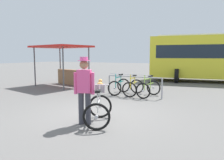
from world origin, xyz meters
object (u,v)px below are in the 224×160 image
at_px(racked_bike_lime, 148,88).
at_px(featured_bicycle, 99,104).
at_px(racked_bike_yellow, 133,87).
at_px(person_with_featured_bike, 84,88).
at_px(market_stall, 66,62).
at_px(racked_bike_teal, 119,86).

xyz_separation_m(racked_bike_lime, featured_bicycle, (-0.08, -3.89, 0.12)).
bearing_deg(racked_bike_yellow, person_with_featured_bike, -84.83).
relative_size(racked_bike_yellow, featured_bicycle, 0.91).
height_order(racked_bike_yellow, person_with_featured_bike, person_with_featured_bike).
bearing_deg(market_stall, racked_bike_yellow, -12.82).
bearing_deg(racked_bike_yellow, featured_bicycle, -81.01).
bearing_deg(person_with_featured_bike, racked_bike_teal, 104.32).
height_order(racked_bike_lime, featured_bicycle, featured_bicycle).
bearing_deg(racked_bike_teal, market_stall, 165.25).
height_order(person_with_featured_bike, market_stall, market_stall).
bearing_deg(racked_bike_yellow, market_stall, 167.18).
distance_m(racked_bike_yellow, racked_bike_lime, 0.70).
bearing_deg(market_stall, person_with_featured_bike, -46.39).
distance_m(racked_bike_yellow, person_with_featured_bike, 4.27).
bearing_deg(person_with_featured_bike, market_stall, 133.61).
relative_size(racked_bike_yellow, person_with_featured_bike, 0.67).
bearing_deg(racked_bike_lime, featured_bicycle, -91.20).
distance_m(racked_bike_teal, featured_bicycle, 4.14).
xyz_separation_m(racked_bike_lime, market_stall, (-5.34, 1.08, 1.03)).
bearing_deg(racked_bike_lime, racked_bike_teal, 178.46).
relative_size(featured_bicycle, market_stall, 0.36).
height_order(racked_bike_teal, racked_bike_yellow, same).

